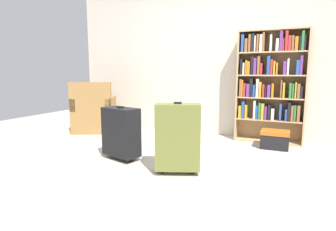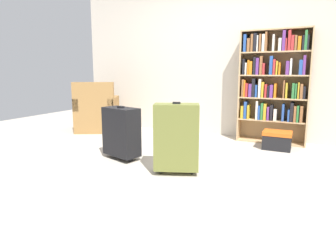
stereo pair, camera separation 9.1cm
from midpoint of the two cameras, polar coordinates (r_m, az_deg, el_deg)
name	(u,v)px [view 2 (the right image)]	position (r m, az deg, el deg)	size (l,w,h in m)	color
ground_plane	(167,166)	(3.26, 0.68, -10.32)	(9.24, 9.24, 0.00)	#B2A899
back_wall	(217,58)	(4.87, 10.56, 11.43)	(5.28, 0.10, 2.60)	beige
bookshelf	(273,82)	(4.50, 21.19, 6.49)	(0.99, 0.29, 1.68)	tan
armchair	(97,114)	(5.25, -13.80, 0.37)	(0.95, 0.95, 0.90)	olive
mug	(122,130)	(4.99, -8.95, -3.05)	(0.12, 0.08, 0.10)	red
storage_box	(277,140)	(4.22, 21.97, -4.61)	(0.38, 0.30, 0.25)	black
suitcase_olive	(176,137)	(2.93, 2.62, -4.40)	(0.52, 0.38, 0.77)	brown
suitcase_black	(121,132)	(3.48, -8.78, -3.27)	(0.52, 0.36, 0.66)	black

